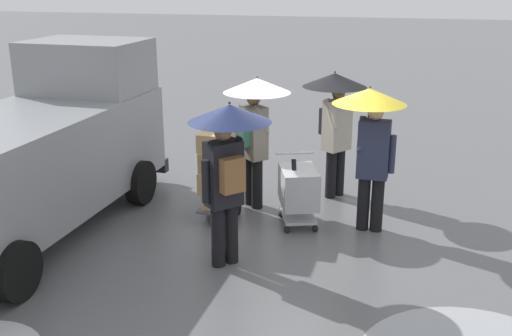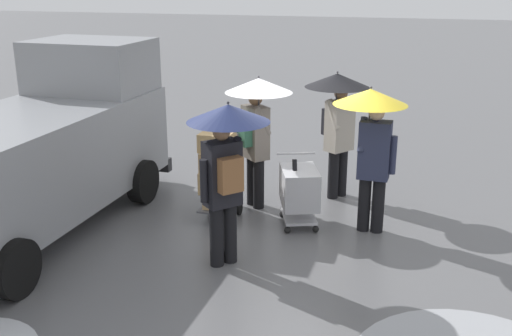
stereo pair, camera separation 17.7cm
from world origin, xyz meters
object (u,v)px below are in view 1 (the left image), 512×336
Objects in this scene: cargo_van_parked_right at (33,152)px; pedestrian_white_side at (371,126)px; pedestrian_pink_side at (227,148)px; pedestrian_black_side at (335,106)px; shopping_cart_vendor at (298,189)px; pedestrian_far_side at (255,112)px; hand_dolly_boxes at (217,171)px.

pedestrian_white_side is (-4.69, -1.14, 0.41)m from cargo_van_parked_right.
cargo_van_parked_right is at bearing -7.59° from pedestrian_pink_side.
pedestrian_pink_side is 2.98m from pedestrian_black_side.
pedestrian_white_side is at bearing -176.32° from shopping_cart_vendor.
cargo_van_parked_right is 2.51× the size of pedestrian_black_side.
pedestrian_pink_side and pedestrian_far_side have the same top height.
pedestrian_white_side is at bearing 165.52° from pedestrian_far_side.
pedestrian_black_side reaches higher than shopping_cart_vendor.
pedestrian_far_side is (1.81, -0.47, -0.01)m from pedestrian_white_side.
pedestrian_far_side is at bearing -121.54° from hand_dolly_boxes.
shopping_cart_vendor is 1.90m from pedestrian_pink_side.
shopping_cart_vendor is at bearing 146.58° from pedestrian_far_side.
hand_dolly_boxes is at bearing 58.46° from pedestrian_far_side.
pedestrian_pink_side and pedestrian_white_side have the same top height.
cargo_van_parked_right is 2.51× the size of pedestrian_white_side.
pedestrian_white_side is (-0.66, 1.26, 0.01)m from pedestrian_black_side.
pedestrian_black_side is at bearing -104.39° from shopping_cart_vendor.
pedestrian_white_side is 1.87m from pedestrian_far_side.
pedestrian_far_side is at bearing -150.83° from cargo_van_parked_right.
cargo_van_parked_right is at bearing 13.66° from pedestrian_white_side.
shopping_cart_vendor is at bearing 75.61° from pedestrian_black_side.
cargo_van_parked_right reaches higher than pedestrian_white_side.
cargo_van_parked_right is 5.17× the size of shopping_cart_vendor.
hand_dolly_boxes is at bearing 6.91° from shopping_cart_vendor.
pedestrian_far_side reaches higher than shopping_cart_vendor.
pedestrian_white_side is at bearing -174.54° from hand_dolly_boxes.
cargo_van_parked_right reaches higher than shopping_cart_vendor.
pedestrian_pink_side reaches higher than hand_dolly_boxes.
cargo_van_parked_right reaches higher than pedestrian_far_side.
hand_dolly_boxes reaches higher than shopping_cart_vendor.
pedestrian_pink_side is at bearing 66.55° from shopping_cart_vendor.
pedestrian_pink_side is at bearing 94.65° from pedestrian_far_side.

